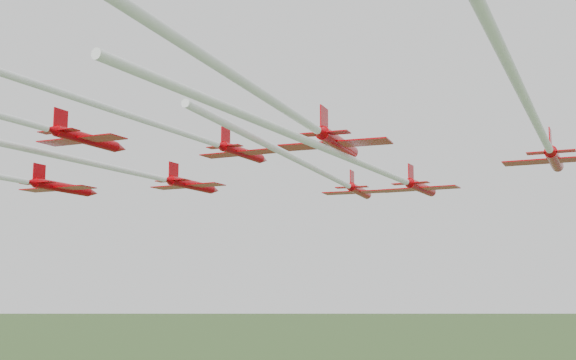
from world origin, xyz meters
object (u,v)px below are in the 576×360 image
Objects in this scene: jet_row2_left at (149,176)px; jet_row3_right at (536,123)px; jet_row2_right at (375,169)px; jet_lead at (332,177)px; jet_row3_mid at (181,132)px; jet_row4_right at (303,120)px.

jet_row2_left is 46.57m from jet_row3_right.
jet_row2_left reaches higher than jet_row2_right.
jet_lead is at bearing 125.44° from jet_row2_right.
jet_row2_left is 0.76× the size of jet_row3_right.
jet_row3_mid is (-11.85, -12.55, 2.76)m from jet_row2_right.
jet_lead is 1.26× the size of jet_row4_right.
jet_lead is 0.94× the size of jet_row3_right.
jet_lead reaches higher than jet_row2_right.
jet_row3_mid is 0.81× the size of jet_row3_right.
jet_row2_left reaches higher than jet_row4_right.
jet_row3_mid reaches higher than jet_row3_right.
jet_row2_left is 1.02× the size of jet_row4_right.
jet_row4_right is (31.72, -14.20, -0.77)m from jet_row2_left.
jet_lead is 33.12m from jet_row4_right.
jet_row4_right is at bearing -77.62° from jet_lead.
jet_row4_right is (16.80, -28.52, -0.91)m from jet_lead.
jet_row2_right is at bearing 138.16° from jet_row3_right.
jet_row2_left is 34.76m from jet_row4_right.
jet_row2_left is at bearing 172.47° from jet_row2_right.
jet_row2_right is 20.06m from jet_row3_right.
jet_lead reaches higher than jet_row3_right.
jet_row2_left is at bearing 156.72° from jet_row3_right.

